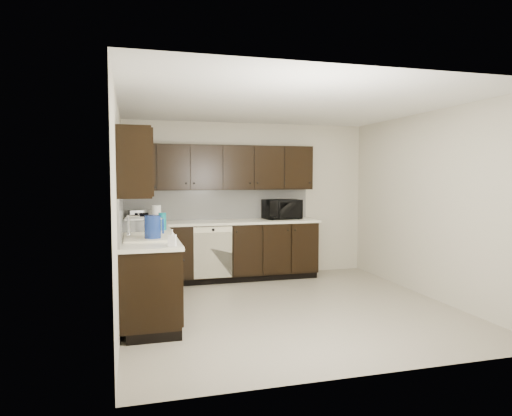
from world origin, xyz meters
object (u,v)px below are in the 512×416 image
at_px(microwave, 282,209).
at_px(toaster_oven, 140,216).
at_px(blue_pitcher, 153,228).
at_px(sink, 149,243).
at_px(storage_bin, 143,225).

relative_size(microwave, toaster_oven, 1.83).
xyz_separation_m(microwave, blue_pitcher, (-2.14, -1.96, -0.02)).
xyz_separation_m(sink, microwave, (2.18, 1.77, 0.22)).
relative_size(storage_bin, blue_pitcher, 1.56).
bearing_deg(microwave, toaster_oven, 175.71).
xyz_separation_m(microwave, toaster_oven, (-2.25, -0.05, -0.06)).
bearing_deg(storage_bin, microwave, 27.06).
height_order(sink, microwave, microwave).
bearing_deg(sink, storage_bin, 94.18).
distance_m(microwave, storage_bin, 2.50).
bearing_deg(blue_pitcher, sink, 124.71).
distance_m(storage_bin, blue_pitcher, 0.83).
bearing_deg(blue_pitcher, storage_bin, 119.80).
bearing_deg(sink, microwave, 39.07).
relative_size(toaster_oven, blue_pitcher, 1.16).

